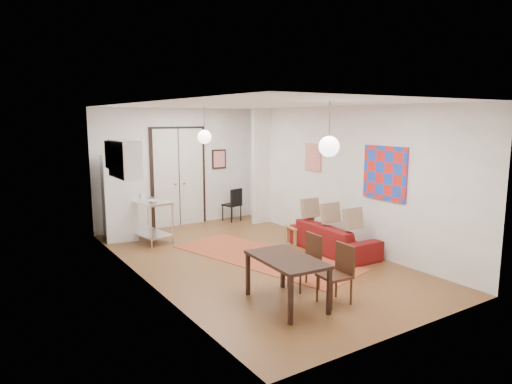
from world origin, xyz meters
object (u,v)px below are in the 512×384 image
kitchen_counter (149,215)px  dining_chair_near (300,257)px  dining_chair_far (331,269)px  black_side_chair (230,201)px  coffee_table (307,227)px  dining_table (287,263)px  sofa (334,238)px  fridge (119,197)px

kitchen_counter → dining_chair_near: bearing=-83.4°
dining_chair_far → black_side_chair: size_ratio=1.00×
coffee_table → dining_chair_far: (-1.78, -2.71, 0.17)m
coffee_table → dining_table: dining_table is taller
dining_chair_far → black_side_chair: bearing=168.8°
sofa → dining_chair_near: 2.10m
fridge → dining_chair_near: 4.73m
kitchen_counter → fridge: 0.79m
dining_table → dining_chair_far: size_ratio=1.51×
coffee_table → fridge: (-3.31, 2.44, 0.62)m
dining_chair_near → dining_chair_far: 0.70m
sofa → dining_table: size_ratio=1.53×
fridge → dining_table: 4.98m
kitchen_counter → dining_table: kitchen_counter is taller
dining_chair_near → black_side_chair: 4.99m
kitchen_counter → fridge: bearing=126.7°
dining_table → dining_chair_near: bearing=35.9°
kitchen_counter → dining_chair_far: bearing=-85.5°
fridge → kitchen_counter: bearing=-37.3°
dining_table → dining_chair_far: (0.60, -0.27, -0.12)m
sofa → black_side_chair: black_side_chair is taller
fridge → black_side_chair: size_ratio=2.18×
kitchen_counter → dining_table: (0.43, -4.39, 0.04)m
sofa → coffee_table: (0.03, 0.87, 0.03)m
sofa → fridge: fridge is taller
dining_chair_far → sofa: bearing=140.1°
black_side_chair → sofa: bearing=81.3°
sofa → fridge: bearing=47.0°
kitchen_counter → dining_chair_far: (1.03, -4.66, -0.08)m
coffee_table → kitchen_counter: kitchen_counter is taller
kitchen_counter → sofa: bearing=-53.3°
coffee_table → fridge: 4.16m
dining_chair_far → dining_chair_near: bearing=-176.3°
dining_table → dining_chair_near: dining_chair_near is taller
dining_table → dining_chair_near: size_ratio=1.51×
kitchen_counter → fridge: size_ratio=0.66×
coffee_table → dining_chair_far: bearing=-123.4°
dining_chair_near → dining_table: bearing=-50.4°
fridge → dining_chair_far: bearing=-65.5°
fridge → dining_chair_far: 5.39m
dining_chair_near → black_side_chair: bearing=166.7°
sofa → kitchen_counter: kitchen_counter is taller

